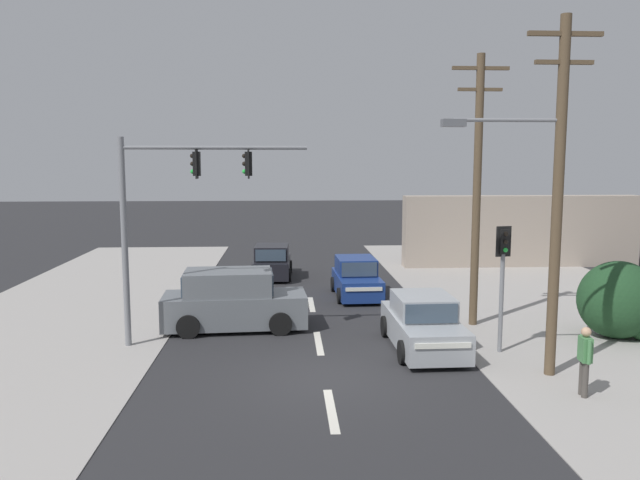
# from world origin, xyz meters

# --- Properties ---
(ground_plane) EXTENTS (140.00, 140.00, 0.00)m
(ground_plane) POSITION_xyz_m (0.00, 0.00, 0.00)
(ground_plane) COLOR #28282B
(lane_dash_near) EXTENTS (0.20, 2.40, 0.01)m
(lane_dash_near) POSITION_xyz_m (0.00, -2.00, 0.00)
(lane_dash_near) COLOR silver
(lane_dash_near) RESTS_ON ground
(lane_dash_mid) EXTENTS (0.20, 2.40, 0.01)m
(lane_dash_mid) POSITION_xyz_m (0.00, 3.00, 0.00)
(lane_dash_mid) COLOR silver
(lane_dash_mid) RESTS_ON ground
(lane_dash_far) EXTENTS (0.20, 2.40, 0.01)m
(lane_dash_far) POSITION_xyz_m (0.00, 8.00, 0.00)
(lane_dash_far) COLOR silver
(lane_dash_far) RESTS_ON ground
(kerb_right_verge) EXTENTS (10.00, 44.00, 0.02)m
(kerb_right_verge) POSITION_xyz_m (9.00, 2.00, 0.01)
(kerb_right_verge) COLOR #A39E99
(kerb_right_verge) RESTS_ON ground
(kerb_left_verge) EXTENTS (8.00, 40.00, 0.02)m
(kerb_left_verge) POSITION_xyz_m (-8.50, 4.00, 0.01)
(kerb_left_verge) COLOR #A39E99
(kerb_left_verge) RESTS_ON ground
(utility_pole_foreground_right) EXTENTS (3.78, 0.28, 8.73)m
(utility_pole_foreground_right) POSITION_xyz_m (5.48, -0.09, 4.72)
(utility_pole_foreground_right) COLOR brown
(utility_pole_foreground_right) RESTS_ON ground
(utility_pole_midground_right) EXTENTS (1.80, 0.26, 8.65)m
(utility_pole_midground_right) POSITION_xyz_m (5.15, 4.77, 4.56)
(utility_pole_midground_right) COLOR brown
(utility_pole_midground_right) RESTS_ON ground
(traffic_signal_mast) EXTENTS (5.29, 0.48, 6.00)m
(traffic_signal_mast) POSITION_xyz_m (-4.23, 3.05, 4.15)
(traffic_signal_mast) COLOR slate
(traffic_signal_mast) RESTS_ON ground
(pedestal_signal_right_kerb) EXTENTS (0.44, 0.30, 3.56)m
(pedestal_signal_right_kerb) POSITION_xyz_m (5.01, 1.79, 2.42)
(pedestal_signal_right_kerb) COLOR slate
(pedestal_signal_right_kerb) RESTS_ON ground
(roadside_bush) EXTENTS (2.52, 2.16, 2.35)m
(roadside_bush) POSITION_xyz_m (9.16, 3.00, 1.11)
(roadside_bush) COLOR #1E4223
(roadside_bush) RESTS_ON ground
(shopfront_wall_far) EXTENTS (12.00, 1.00, 3.60)m
(shopfront_wall_far) POSITION_xyz_m (11.00, 16.00, 1.80)
(shopfront_wall_far) COLOR #A39384
(shopfront_wall_far) RESTS_ON ground
(hatchback_kerbside_parked) EXTENTS (1.87, 3.69, 1.53)m
(hatchback_kerbside_parked) POSITION_xyz_m (1.84, 9.31, 0.70)
(hatchback_kerbside_parked) COLOR navy
(hatchback_kerbside_parked) RESTS_ON ground
(suv_oncoming_mid) EXTENTS (4.64, 2.27, 1.90)m
(suv_oncoming_mid) POSITION_xyz_m (-2.63, 4.73, 0.88)
(suv_oncoming_mid) COLOR slate
(suv_oncoming_mid) RESTS_ON ground
(sedan_oncoming_near) EXTENTS (1.95, 4.27, 1.56)m
(sedan_oncoming_near) POSITION_xyz_m (2.94, 2.30, 0.70)
(sedan_oncoming_near) COLOR #A3A8AD
(sedan_oncoming_near) RESTS_ON ground
(hatchback_crossing_left) EXTENTS (1.87, 3.68, 1.53)m
(hatchback_crossing_left) POSITION_xyz_m (-1.57, 13.55, 0.70)
(hatchback_crossing_left) COLOR black
(hatchback_crossing_left) RESTS_ON ground
(pedestrian_at_kerb) EXTENTS (0.25, 0.56, 1.63)m
(pedestrian_at_kerb) POSITION_xyz_m (5.77, -1.56, 0.93)
(pedestrian_at_kerb) COLOR #47423D
(pedestrian_at_kerb) RESTS_ON ground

